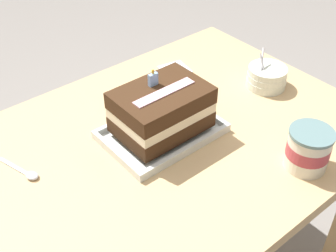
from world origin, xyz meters
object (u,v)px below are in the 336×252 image
Objects in this scene: birthday_cake at (161,110)px; napkin_pile at (175,71)px; ice_cream_tub at (308,149)px; serving_spoon_near_tray at (28,174)px; foil_tray at (162,133)px; bowl_stack at (266,76)px.

birthday_cake reaches higher than napkin_pile.
birthday_cake is 0.37m from ice_cream_tub.
ice_cream_tub is at bearing -36.81° from serving_spoon_near_tray.
birthday_cake is at bearing 90.00° from foil_tray.
bowl_stack is 0.90× the size of serving_spoon_near_tray.
serving_spoon_near_tray is 0.58m from napkin_pile.
birthday_cake is at bearing -137.00° from napkin_pile.
foil_tray is 2.52× the size of bowl_stack.
ice_cream_tub is (0.19, -0.31, -0.03)m from birthday_cake.
birthday_cake is 0.36m from serving_spoon_near_tray.
birthday_cake is 2.17× the size of ice_cream_tub.
foil_tray is 0.31m from napkin_pile.
bowl_stack reaches higher than napkin_pile.
foil_tray is 0.08m from birthday_cake.
napkin_pile is (0.22, 0.21, -0.07)m from birthday_cake.
foil_tray is at bearing -14.29° from serving_spoon_near_tray.
bowl_stack is 0.28m from napkin_pile.
napkin_pile is (0.56, 0.12, 0.00)m from serving_spoon_near_tray.
birthday_cake is 2.38× the size of napkin_pile.
serving_spoon_near_tray is at bearing -167.81° from napkin_pile.
foil_tray is 1.30× the size of birthday_cake.
ice_cream_tub reaches higher than serving_spoon_near_tray.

